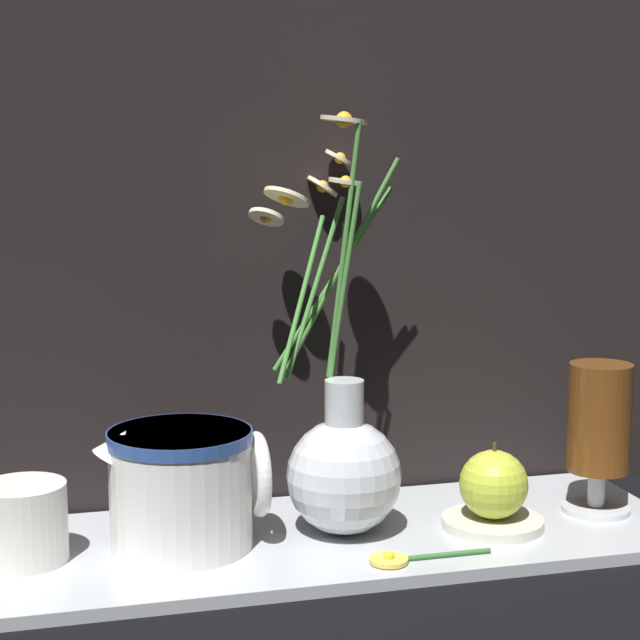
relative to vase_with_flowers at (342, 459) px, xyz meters
name	(u,v)px	position (x,y,z in m)	size (l,w,h in m)	color
ground_plane	(310,547)	(-0.03, 0.00, -0.09)	(6.00, 6.00, 0.00)	black
shelf	(310,541)	(-0.03, 0.00, -0.08)	(0.75, 0.25, 0.01)	#B2B7BC
vase_with_flowers	(342,459)	(0.00, 0.00, 0.00)	(0.16, 0.20, 0.41)	silver
yellow_mug	(21,525)	(-0.31, -0.01, -0.04)	(0.09, 0.08, 0.07)	silver
ceramic_pitcher	(182,482)	(-0.16, 0.00, -0.01)	(0.16, 0.14, 0.13)	white
tea_glass	(599,424)	(0.27, -0.01, 0.02)	(0.07, 0.07, 0.16)	silver
saucer_plate	(493,522)	(0.15, -0.03, -0.07)	(0.10, 0.10, 0.01)	silver
orange_fruit	(494,484)	(0.15, -0.03, -0.03)	(0.07, 0.07, 0.08)	#B7C638
loose_daisy	(403,558)	(0.03, -0.09, -0.07)	(0.12, 0.04, 0.01)	#336B2D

